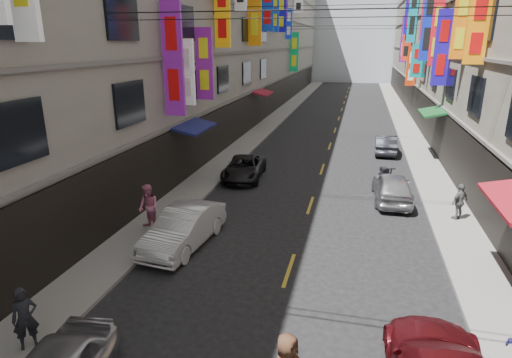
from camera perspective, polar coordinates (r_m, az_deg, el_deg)
The scene contains 17 objects.
sidewalk_left at distance 37.80m, azimuth 1.32°, elevation 7.03°, with size 2.00×90.00×0.12m, color slate.
sidewalk_right at distance 37.21m, azimuth 19.79°, elevation 5.82°, with size 2.00×90.00×0.12m, color slate.
building_row_left at distance 38.92m, azimuth -7.84°, elevation 21.13°, with size 10.14×90.00×19.00m.
building_row_right at distance 37.77m, azimuth 30.94°, elevation 19.04°, with size 10.14×90.00×19.00m.
haze_block at distance 86.41m, azimuth 13.10°, elevation 19.93°, with size 18.00×8.00×22.00m, color #AEB7C2.
shop_signage at distance 29.83m, azimuth 10.67°, elevation 21.56°, with size 14.00×55.00×12.36m.
street_awnings at distance 20.94m, azimuth 4.77°, elevation 6.43°, with size 13.99×35.20×0.41m.
overhead_cables at distance 24.43m, azimuth 9.86°, elevation 21.53°, with size 14.00×38.04×1.24m.
lane_markings at distance 34.10m, azimuth 10.18°, elevation 5.48°, with size 0.12×80.20×0.01m.
scooter_far_right at distance 23.12m, azimuth 16.87°, elevation 0.26°, with size 0.76×1.75×1.14m.
car_left_mid at distance 15.75m, azimuth -9.59°, elevation -6.44°, with size 1.49×4.28×1.41m, color silver.
car_left_far at distance 23.23m, azimuth -1.60°, elevation 1.48°, with size 1.94×4.20×1.17m, color black.
car_right_mid at distance 20.80m, azimuth 17.69°, elevation -1.04°, with size 1.63×4.06×1.38m, color #ABACB0.
car_right_far at distance 29.83m, azimuth 16.91°, elevation 4.46°, with size 1.31×3.77×1.24m, color #2A2B32.
pedestrian_lnear at distance 11.88m, azimuth -28.43°, elevation -16.03°, with size 0.57×0.52×1.57m, color black.
pedestrian_lfar at distance 17.03m, azimuth -14.15°, elevation -3.68°, with size 0.88×0.60×1.81m, color #D16F94.
pedestrian_rfar at distance 19.37m, azimuth 25.50°, elevation -2.74°, with size 0.89×0.51×1.53m, color #5E5E60.
Camera 1 is at (1.85, 5.70, 7.09)m, focal length 30.00 mm.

